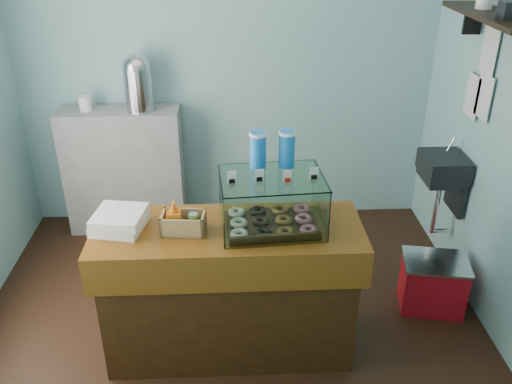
{
  "coord_description": "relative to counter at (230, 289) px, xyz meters",
  "views": [
    {
      "loc": [
        0.04,
        -2.97,
        2.56
      ],
      "look_at": [
        0.17,
        -0.15,
        1.08
      ],
      "focal_mm": 38.0,
      "sensor_mm": 36.0,
      "label": 1
    }
  ],
  "objects": [
    {
      "name": "pastry_boxes",
      "position": [
        -0.63,
        0.03,
        0.5
      ],
      "size": [
        0.33,
        0.34,
        0.11
      ],
      "rotation": [
        0.0,
        0.0,
        -0.21
      ],
      "color": "white",
      "rests_on": "counter"
    },
    {
      "name": "condiment_crate",
      "position": [
        -0.27,
        -0.03,
        0.51
      ],
      "size": [
        0.26,
        0.17,
        0.2
      ],
      "rotation": [
        0.0,
        0.0,
        -0.1
      ],
      "color": "#AA8255",
      "rests_on": "counter"
    },
    {
      "name": "back_shelf",
      "position": [
        -0.9,
        1.57,
        0.09
      ],
      "size": [
        1.0,
        0.32,
        1.1
      ],
      "primitive_type": "cube",
      "color": "#9A9A9D",
      "rests_on": "ground"
    },
    {
      "name": "ground",
      "position": [
        0.0,
        0.25,
        -0.46
      ],
      "size": [
        3.5,
        3.5,
        0.0
      ],
      "primitive_type": "plane",
      "color": "black",
      "rests_on": "ground"
    },
    {
      "name": "red_cooler",
      "position": [
        1.44,
        0.33,
        -0.26
      ],
      "size": [
        0.5,
        0.42,
        0.39
      ],
      "rotation": [
        0.0,
        0.0,
        -0.19
      ],
      "color": "red",
      "rests_on": "ground"
    },
    {
      "name": "room_shell",
      "position": [
        0.03,
        0.26,
        1.25
      ],
      "size": [
        3.54,
        3.04,
        2.82
      ],
      "color": "#80B7BB",
      "rests_on": "ground"
    },
    {
      "name": "coffee_urn",
      "position": [
        -0.71,
        1.56,
        0.89
      ],
      "size": [
        0.25,
        0.25,
        0.47
      ],
      "color": "silver",
      "rests_on": "back_shelf"
    },
    {
      "name": "counter",
      "position": [
        0.0,
        0.0,
        0.0
      ],
      "size": [
        1.6,
        0.6,
        0.9
      ],
      "color": "#42230C",
      "rests_on": "ground"
    },
    {
      "name": "display_case",
      "position": [
        0.26,
        0.04,
        0.62
      ],
      "size": [
        0.62,
        0.48,
        0.54
      ],
      "rotation": [
        0.0,
        0.0,
        0.07
      ],
      "color": "black",
      "rests_on": "counter"
    }
  ]
}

